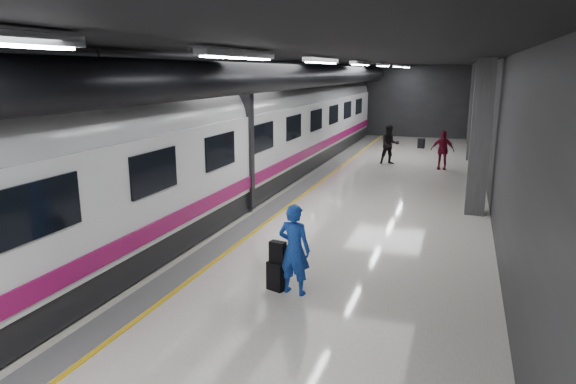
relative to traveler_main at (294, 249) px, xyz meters
The scene contains 9 objects.
ground 5.32m from the traveler_main, 103.62° to the left, with size 40.00×40.00×0.00m, color white.
platform_hall 6.79m from the traveler_main, 104.11° to the left, with size 10.02×40.02×4.51m.
train 6.89m from the traveler_main, 131.32° to the left, with size 3.05×38.00×4.05m.
traveler_main is the anchor object (origin of this frame).
suitcase_main 0.70m from the traveler_main, behind, with size 0.35×0.22×0.56m, color black.
shoulder_bag 0.37m from the traveler_main, behind, with size 0.31×0.16×0.41m, color black.
traveler_far_a 14.66m from the traveler_main, 91.10° to the left, with size 0.87×0.68×1.79m, color black.
traveler_far_b 14.30m from the traveler_main, 81.79° to the left, with size 0.97×0.40×1.66m, color maroon.
suitcase_far 20.23m from the traveler_main, 88.05° to the left, with size 0.35×0.23×0.52m, color black.
Camera 1 is at (4.08, -13.76, 4.14)m, focal length 32.00 mm.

